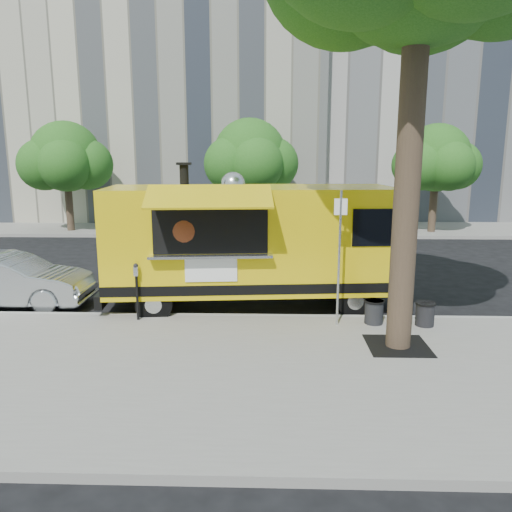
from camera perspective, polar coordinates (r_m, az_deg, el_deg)
The scene contains 16 objects.
ground at distance 12.87m, azimuth 1.41°, elevation -6.10°, with size 120.00×120.00×0.00m, color black.
sidewalk at distance 9.11m, azimuth 1.26°, elevation -13.30°, with size 60.00×6.00×0.15m, color gray.
curb at distance 11.96m, azimuth 1.38°, elevation -7.11°, with size 60.00×0.14×0.16m, color #999993.
far_sidewalk at distance 26.05m, azimuth 1.58°, elevation 3.10°, with size 60.00×5.00×0.15m, color gray.
building_left at distance 36.12m, azimuth -12.32°, elevation 24.27°, with size 22.00×14.00×24.00m, color #B8B29A.
building_mid at distance 37.73m, azimuth 21.51°, elevation 20.10°, with size 20.00×14.00×20.00m, color #A39E99.
tree_well at distance 10.50m, azimuth 15.88°, elevation -9.83°, with size 1.20×1.20×0.02m, color black.
far_tree_a at distance 26.54m, azimuth -20.92°, elevation 10.54°, with size 3.42×3.42×5.36m.
far_tree_b at distance 24.99m, azimuth -0.72°, elevation 11.40°, with size 3.60×3.60×5.50m.
far_tree_c at distance 25.92m, azimuth 19.91°, elevation 10.47°, with size 3.24×3.24×5.21m.
sign_post at distance 11.01m, azimuth 9.50°, elevation 0.64°, with size 0.28×0.06×3.00m.
parking_meter at distance 11.70m, azimuth -13.48°, elevation -3.23°, with size 0.11×0.11×1.33m.
food_truck at distance 12.63m, azimuth -0.74°, elevation 1.65°, with size 7.61×3.95×3.68m.
sedan at distance 14.43m, azimuth -26.44°, elevation -2.54°, with size 1.46×4.19×1.38m, color #ACAEB3.
trash_bin_left at distance 11.78m, azimuth 18.76°, elevation -6.20°, with size 0.44×0.44×0.53m.
trash_bin_right at distance 11.61m, azimuth 13.34°, elevation -6.13°, with size 0.45×0.45×0.54m.
Camera 1 is at (0.05, -12.27, 3.90)m, focal length 35.00 mm.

